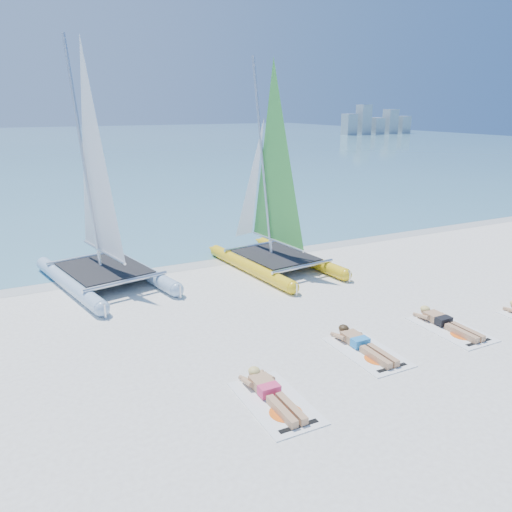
{
  "coord_description": "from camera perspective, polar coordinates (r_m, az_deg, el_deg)",
  "views": [
    {
      "loc": [
        -5.79,
        -9.13,
        4.86
      ],
      "look_at": [
        -0.57,
        1.2,
        1.36
      ],
      "focal_mm": 35.0,
      "sensor_mm": 36.0,
      "label": 1
    }
  ],
  "objects": [
    {
      "name": "ground",
      "position": [
        11.86,
        5.1,
        -7.44
      ],
      "size": [
        140.0,
        140.0,
        0.0
      ],
      "primitive_type": "plane",
      "color": "white",
      "rests_on": "ground"
    },
    {
      "name": "towel_b",
      "position": [
        10.68,
        12.57,
        -10.63
      ],
      "size": [
        1.0,
        1.85,
        0.02
      ],
      "primitive_type": "cube",
      "color": "white",
      "rests_on": "ground"
    },
    {
      "name": "sunbather_c",
      "position": [
        12.29,
        20.77,
        -7.03
      ],
      "size": [
        0.37,
        1.73,
        0.26
      ],
      "color": "tan",
      "rests_on": "towel_c"
    },
    {
      "name": "sunbather_a",
      "position": [
        8.94,
        1.63,
        -15.21
      ],
      "size": [
        0.37,
        1.73,
        0.26
      ],
      "color": "tan",
      "rests_on": "towel_a"
    },
    {
      "name": "towel_a",
      "position": [
        8.86,
        2.24,
        -16.39
      ],
      "size": [
        1.0,
        1.85,
        0.02
      ],
      "primitive_type": "cube",
      "color": "white",
      "rests_on": "ground"
    },
    {
      "name": "distant_skyline",
      "position": [
        92.78,
        13.52,
        14.59
      ],
      "size": [
        14.0,
        2.0,
        5.0
      ],
      "color": "#A0A9B0",
      "rests_on": "ground"
    },
    {
      "name": "catamaran_yellow",
      "position": [
        15.5,
        1.3,
        6.38
      ],
      "size": [
        2.79,
        5.21,
        6.51
      ],
      "rotation": [
        0.0,
        0.0,
        0.11
      ],
      "color": "yellow",
      "rests_on": "ground"
    },
    {
      "name": "sea",
      "position": [
        72.53,
        -22.68,
        11.74
      ],
      "size": [
        140.0,
        115.0,
        0.01
      ],
      "primitive_type": "cube",
      "color": "#71ADBD",
      "rests_on": "ground"
    },
    {
      "name": "catamaran_blue",
      "position": [
        14.51,
        -17.67,
        4.99
      ],
      "size": [
        3.44,
        5.5,
        6.97
      ],
      "rotation": [
        0.0,
        0.0,
        0.21
      ],
      "color": "silver",
      "rests_on": "ground"
    },
    {
      "name": "wet_sand_strip",
      "position": [
        16.47,
        -5.0,
        -0.38
      ],
      "size": [
        140.0,
        1.4,
        0.01
      ],
      "primitive_type": "cube",
      "color": "silver",
      "rests_on": "ground"
    },
    {
      "name": "towel_c",
      "position": [
        12.22,
        21.38,
        -7.8
      ],
      "size": [
        1.0,
        1.85,
        0.02
      ],
      "primitive_type": "cube",
      "color": "white",
      "rests_on": "ground"
    },
    {
      "name": "sunbather_b",
      "position": [
        10.76,
        11.95,
        -9.72
      ],
      "size": [
        0.37,
        1.73,
        0.26
      ],
      "color": "tan",
      "rests_on": "towel_b"
    }
  ]
}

